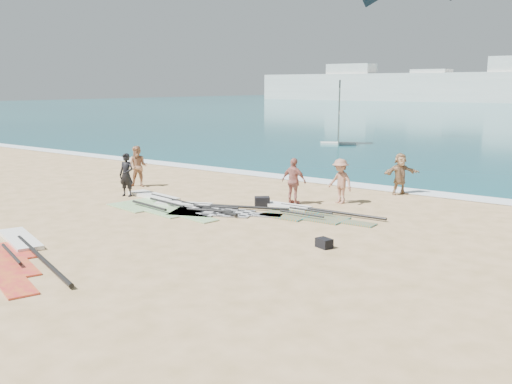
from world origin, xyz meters
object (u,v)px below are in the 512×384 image
Objects in this scene: rig_red at (11,253)px; beachgoer_right at (400,174)px; person_wetsuit at (126,175)px; rig_orange at (301,212)px; rig_grey at (205,209)px; gear_bag_far at (324,243)px; beachgoer_back at (294,181)px; rig_green at (161,203)px; gear_bag_near at (262,202)px; beachgoer_left at (138,166)px; beachgoer_mid at (340,181)px.

beachgoer_right is (5.11, 14.72, 0.84)m from rig_red.
rig_red is at bearing -75.72° from person_wetsuit.
beachgoer_right is at bearing 73.71° from rig_orange.
rig_grey is 0.86× the size of rig_red.
rig_grey is at bearing 163.78° from gear_bag_far.
rig_orange is 2.96× the size of beachgoer_right.
rig_green is at bearing 36.29° from beachgoer_back.
rig_orange is (3.15, 1.69, 0.00)m from rig_grey.
rig_orange is 1.85m from gear_bag_near.
gear_bag_far is 0.24× the size of beachgoer_left.
rig_green is 3.47× the size of beachgoer_left.
person_wetsuit is at bearing -169.50° from rig_orange.
beachgoer_back reaches higher than beachgoer_right.
beachgoer_back is at bearing 95.03° from rig_red.
beachgoer_left reaches higher than gear_bag_near.
rig_green is 3.69× the size of beachgoer_mid.
beachgoer_back is (0.75, 1.08, 0.72)m from gear_bag_near.
beachgoer_right is (4.61, 7.25, 0.84)m from rig_grey.
beachgoer_left reaches higher than person_wetsuit.
gear_bag_near reaches higher than rig_orange.
gear_bag_far is 12.42m from beachgoer_left.
rig_red is at bearing -115.49° from rig_grey.
beachgoer_back is at bearing 130.64° from rig_orange.
beachgoer_back is (-1.40, -1.19, 0.02)m from beachgoer_mid.
beachgoer_right is (-1.47, 9.02, 0.75)m from gear_bag_far.
person_wetsuit is at bearing 157.51° from rig_grey.
person_wetsuit reaches higher than gear_bag_near.
beachgoer_mid is 3.38m from beachgoer_right.
beachgoer_back reaches higher than gear_bag_near.
rig_green is at bearing 169.40° from gear_bag_far.
gear_bag_far is at bearing -37.88° from rig_grey.
rig_orange is at bearing -0.96° from person_wetsuit.
beachgoer_back is (2.06, 2.89, 0.86)m from rig_grey.
beachgoer_left is 1.03× the size of beachgoer_back.
beachgoer_left is at bearing 139.79° from rig_grey.
rig_grey is 2.24m from gear_bag_near.
rig_orange is 2.80× the size of beachgoer_left.
rig_red is 15.60m from beachgoer_right.
beachgoer_back reaches higher than rig_orange.
beachgoer_mid reaches higher than rig_grey.
rig_green reaches higher than rig_grey.
rig_grey is 3.00× the size of beachgoer_mid.
rig_orange is 2.90× the size of person_wetsuit.
person_wetsuit is at bearing 22.77° from beachgoer_back.
beachgoer_right reaches higher than rig_green.
beachgoer_mid is at bearing 47.81° from rig_green.
rig_orange is 2.55m from beachgoer_mid.
beachgoer_back is (-1.09, 1.20, 0.86)m from rig_orange.
beachgoer_left is 1.06× the size of beachgoer_right.
rig_grey is at bearing -115.14° from beachgoer_mid.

